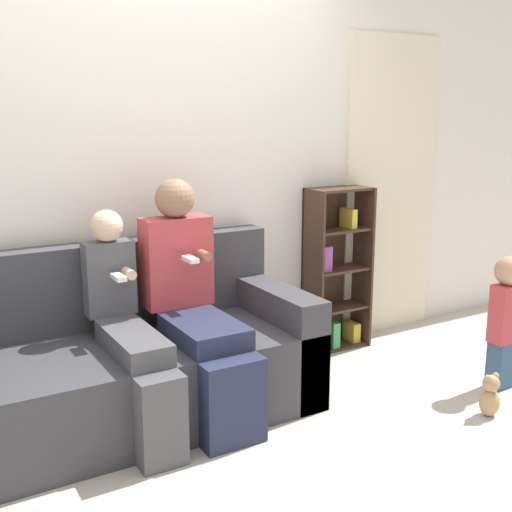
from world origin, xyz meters
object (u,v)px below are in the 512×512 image
at_px(child_seated, 130,328).
at_px(teddy_bear, 490,396).
at_px(toddler_standing, 506,314).
at_px(couch, 131,365).
at_px(bookshelf, 334,274).
at_px(adult_seated, 194,298).

distance_m(child_seated, teddy_bear, 1.95).
height_order(toddler_standing, teddy_bear, toddler_standing).
relative_size(couch, child_seated, 1.73).
height_order(couch, teddy_bear, couch).
bearing_deg(child_seated, toddler_standing, -15.73).
xyz_separation_m(couch, bookshelf, (1.59, 0.33, 0.22)).
bearing_deg(adult_seated, teddy_bear, -32.66).
bearing_deg(teddy_bear, child_seated, 154.63).
bearing_deg(couch, adult_seated, -16.51).
bearing_deg(adult_seated, bookshelf, 18.91).
relative_size(adult_seated, bookshelf, 1.13).
height_order(adult_seated, child_seated, adult_seated).
distance_m(couch, toddler_standing, 2.17).
distance_m(couch, adult_seated, 0.49).
bearing_deg(adult_seated, couch, 163.49).
bearing_deg(teddy_bear, adult_seated, 147.34).
distance_m(toddler_standing, bookshelf, 1.15).
height_order(couch, adult_seated, adult_seated).
xyz_separation_m(adult_seated, child_seated, (-0.38, -0.05, -0.09)).
height_order(couch, toddler_standing, couch).
relative_size(couch, toddler_standing, 2.41).
bearing_deg(couch, child_seated, -107.67).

